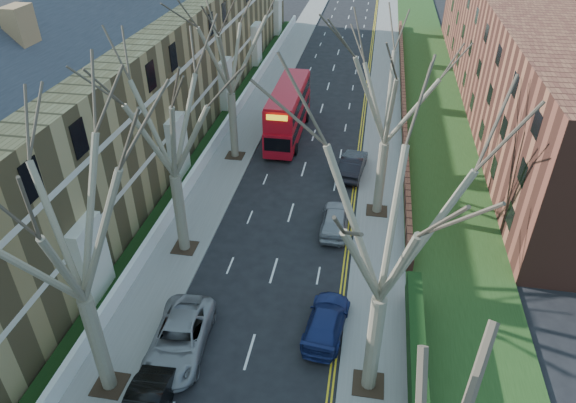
% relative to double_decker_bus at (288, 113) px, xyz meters
% --- Properties ---
extents(pavement_left, '(3.00, 102.00, 0.12)m').
position_rel_double_decker_bus_xyz_m(pavement_left, '(-3.84, 6.46, -2.03)').
color(pavement_left, slate).
rests_on(pavement_left, ground).
extents(pavement_right, '(3.00, 102.00, 0.12)m').
position_rel_double_decker_bus_xyz_m(pavement_right, '(8.16, 6.46, -2.03)').
color(pavement_right, slate).
rests_on(pavement_right, ground).
extents(terrace_left, '(9.70, 78.00, 13.60)m').
position_rel_double_decker_bus_xyz_m(terrace_left, '(-11.49, -1.54, 3.44)').
color(terrace_left, olive).
rests_on(terrace_left, ground).
extents(flats_right, '(13.97, 54.00, 10.00)m').
position_rel_double_decker_bus_xyz_m(flats_right, '(19.62, 10.46, 2.89)').
color(flats_right, brown).
rests_on(flats_right, ground).
extents(front_wall_left, '(0.30, 78.00, 1.00)m').
position_rel_double_decker_bus_xyz_m(front_wall_left, '(-5.49, -1.54, -1.47)').
color(front_wall_left, white).
rests_on(front_wall_left, ground).
extents(grass_verge_right, '(6.00, 102.00, 0.06)m').
position_rel_double_decker_bus_xyz_m(grass_verge_right, '(12.66, 6.46, -1.94)').
color(grass_verge_right, '#1F3B15').
rests_on(grass_verge_right, ground).
extents(tree_left_mid, '(10.50, 10.50, 14.71)m').
position_rel_double_decker_bus_xyz_m(tree_left_mid, '(-3.54, -26.54, 7.47)').
color(tree_left_mid, '#736852').
rests_on(tree_left_mid, ground).
extents(tree_left_far, '(10.15, 10.15, 14.22)m').
position_rel_double_decker_bus_xyz_m(tree_left_far, '(-3.54, -16.54, 7.15)').
color(tree_left_far, '#736852').
rests_on(tree_left_far, ground).
extents(tree_left_dist, '(10.50, 10.50, 14.71)m').
position_rel_double_decker_bus_xyz_m(tree_left_dist, '(-3.54, -4.54, 7.47)').
color(tree_left_dist, '#736852').
rests_on(tree_left_dist, ground).
extents(tree_right_mid, '(10.50, 10.50, 14.71)m').
position_rel_double_decker_bus_xyz_m(tree_right_mid, '(7.86, -24.54, 7.47)').
color(tree_right_mid, '#736852').
rests_on(tree_right_mid, ground).
extents(tree_right_far, '(10.15, 10.15, 14.22)m').
position_rel_double_decker_bus_xyz_m(tree_right_far, '(7.86, -10.54, 7.15)').
color(tree_right_far, '#736852').
rests_on(tree_right_far, ground).
extents(double_decker_bus, '(2.63, 10.13, 4.26)m').
position_rel_double_decker_bus_xyz_m(double_decker_bus, '(0.00, 0.00, 0.00)').
color(double_decker_bus, '#AB0C19').
rests_on(double_decker_bus, ground).
extents(car_left_far, '(2.92, 5.66, 1.53)m').
position_rel_double_decker_bus_xyz_m(car_left_far, '(-1.14, -23.96, -1.32)').
color(car_left_far, gray).
rests_on(car_left_far, ground).
extents(car_right_near, '(2.32, 4.76, 1.33)m').
position_rel_double_decker_bus_xyz_m(car_right_near, '(5.63, -21.58, -1.42)').
color(car_right_near, navy).
rests_on(car_right_near, ground).
extents(car_right_mid, '(1.77, 4.38, 1.49)m').
position_rel_double_decker_bus_xyz_m(car_right_mid, '(5.26, -12.90, -1.34)').
color(car_right_mid, gray).
rests_on(car_right_mid, ground).
extents(car_right_far, '(2.16, 4.86, 1.55)m').
position_rel_double_decker_bus_xyz_m(car_right_far, '(5.86, -5.60, -1.31)').
color(car_right_far, black).
rests_on(car_right_far, ground).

